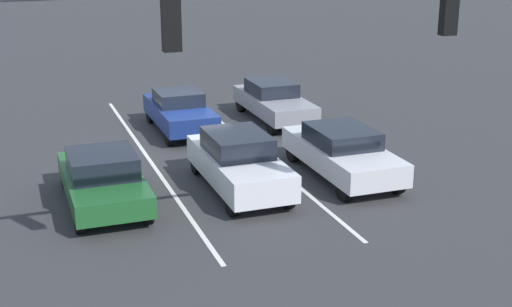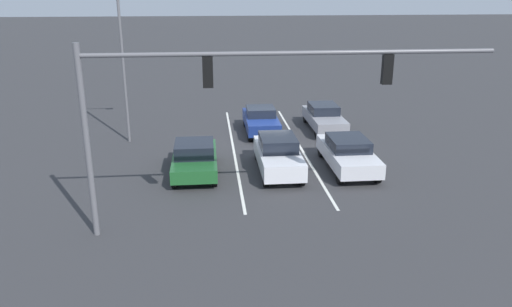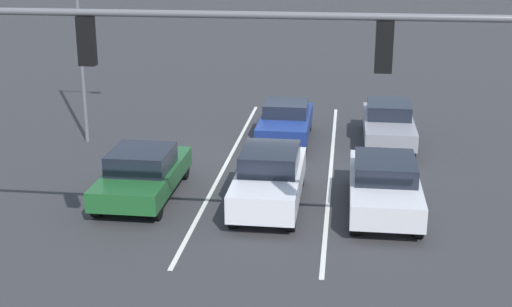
{
  "view_description": "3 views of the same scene",
  "coord_description": "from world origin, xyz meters",
  "px_view_note": "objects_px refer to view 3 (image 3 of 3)",
  "views": [
    {
      "loc": [
        5.78,
        22.7,
        6.99
      ],
      "look_at": [
        0.16,
        7.24,
        1.69
      ],
      "focal_mm": 50.0,
      "sensor_mm": 36.0,
      "label": 1
    },
    {
      "loc": [
        2.94,
        25.82,
        7.83
      ],
      "look_at": [
        0.99,
        6.06,
        1.17
      ],
      "focal_mm": 35.0,
      "sensor_mm": 36.0,
      "label": 2
    },
    {
      "loc": [
        -2.07,
        23.71,
        7.44
      ],
      "look_at": [
        0.08,
        6.83,
        2.02
      ],
      "focal_mm": 50.0,
      "sensor_mm": 36.0,
      "label": 3
    }
  ],
  "objects_px": {
    "street_lamp_right_shoulder": "(83,3)",
    "car_white_midlane_front": "(269,177)",
    "car_silver_leftlane_front": "(384,184)",
    "car_navy_midlane_second": "(286,121)",
    "car_gray_leftlane_second": "(388,122)",
    "traffic_signal_gantry": "(105,72)",
    "car_darkgreen_rightlane_front": "(143,173)"
  },
  "relations": [
    {
      "from": "car_white_midlane_front",
      "to": "car_silver_leftlane_front",
      "type": "relative_size",
      "value": 0.96
    },
    {
      "from": "car_darkgreen_rightlane_front",
      "to": "car_gray_leftlane_second",
      "type": "xyz_separation_m",
      "value": [
        -7.25,
        -6.39,
        0.02
      ]
    },
    {
      "from": "car_white_midlane_front",
      "to": "car_silver_leftlane_front",
      "type": "distance_m",
      "value": 3.15
    },
    {
      "from": "car_darkgreen_rightlane_front",
      "to": "traffic_signal_gantry",
      "type": "height_order",
      "value": "traffic_signal_gantry"
    },
    {
      "from": "car_silver_leftlane_front",
      "to": "street_lamp_right_shoulder",
      "type": "height_order",
      "value": "street_lamp_right_shoulder"
    },
    {
      "from": "car_gray_leftlane_second",
      "to": "traffic_signal_gantry",
      "type": "xyz_separation_m",
      "value": [
        6.25,
        11.85,
        3.99
      ]
    },
    {
      "from": "car_silver_leftlane_front",
      "to": "street_lamp_right_shoulder",
      "type": "distance_m",
      "value": 12.21
    },
    {
      "from": "car_darkgreen_rightlane_front",
      "to": "street_lamp_right_shoulder",
      "type": "xyz_separation_m",
      "value": [
        3.36,
        -5.15,
        4.23
      ]
    },
    {
      "from": "car_gray_leftlane_second",
      "to": "street_lamp_right_shoulder",
      "type": "distance_m",
      "value": 11.48
    },
    {
      "from": "car_silver_leftlane_front",
      "to": "car_darkgreen_rightlane_front",
      "type": "height_order",
      "value": "car_silver_leftlane_front"
    },
    {
      "from": "car_silver_leftlane_front",
      "to": "traffic_signal_gantry",
      "type": "xyz_separation_m",
      "value": [
        5.83,
        5.34,
        3.98
      ]
    },
    {
      "from": "car_darkgreen_rightlane_front",
      "to": "car_navy_midlane_second",
      "type": "distance_m",
      "value": 7.06
    },
    {
      "from": "car_navy_midlane_second",
      "to": "street_lamp_right_shoulder",
      "type": "xyz_separation_m",
      "value": [
        6.94,
        0.94,
        4.22
      ]
    },
    {
      "from": "car_white_midlane_front",
      "to": "car_gray_leftlane_second",
      "type": "distance_m",
      "value": 7.45
    },
    {
      "from": "car_white_midlane_front",
      "to": "car_gray_leftlane_second",
      "type": "bearing_deg",
      "value": -118.7
    },
    {
      "from": "car_white_midlane_front",
      "to": "street_lamp_right_shoulder",
      "type": "relative_size",
      "value": 0.52
    },
    {
      "from": "car_darkgreen_rightlane_front",
      "to": "car_gray_leftlane_second",
      "type": "relative_size",
      "value": 0.96
    },
    {
      "from": "car_darkgreen_rightlane_front",
      "to": "car_gray_leftlane_second",
      "type": "distance_m",
      "value": 9.66
    },
    {
      "from": "car_white_midlane_front",
      "to": "traffic_signal_gantry",
      "type": "height_order",
      "value": "traffic_signal_gantry"
    },
    {
      "from": "car_navy_midlane_second",
      "to": "car_gray_leftlane_second",
      "type": "height_order",
      "value": "same"
    },
    {
      "from": "street_lamp_right_shoulder",
      "to": "traffic_signal_gantry",
      "type": "bearing_deg",
      "value": 112.35
    },
    {
      "from": "car_darkgreen_rightlane_front",
      "to": "car_navy_midlane_second",
      "type": "height_order",
      "value": "same"
    },
    {
      "from": "car_silver_leftlane_front",
      "to": "car_navy_midlane_second",
      "type": "distance_m",
      "value": 7.01
    },
    {
      "from": "street_lamp_right_shoulder",
      "to": "car_white_midlane_front",
      "type": "bearing_deg",
      "value": 143.05
    },
    {
      "from": "car_gray_leftlane_second",
      "to": "traffic_signal_gantry",
      "type": "bearing_deg",
      "value": 62.19
    },
    {
      "from": "car_gray_leftlane_second",
      "to": "traffic_signal_gantry",
      "type": "distance_m",
      "value": 13.97
    },
    {
      "from": "street_lamp_right_shoulder",
      "to": "car_silver_leftlane_front",
      "type": "bearing_deg",
      "value": 152.65
    },
    {
      "from": "car_gray_leftlane_second",
      "to": "car_silver_leftlane_front",
      "type": "bearing_deg",
      "value": 86.29
    },
    {
      "from": "car_navy_midlane_second",
      "to": "car_gray_leftlane_second",
      "type": "relative_size",
      "value": 0.93
    },
    {
      "from": "car_silver_leftlane_front",
      "to": "car_navy_midlane_second",
      "type": "bearing_deg",
      "value": -62.38
    },
    {
      "from": "car_silver_leftlane_front",
      "to": "car_gray_leftlane_second",
      "type": "bearing_deg",
      "value": -93.71
    },
    {
      "from": "traffic_signal_gantry",
      "to": "car_gray_leftlane_second",
      "type": "bearing_deg",
      "value": -117.81
    }
  ]
}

